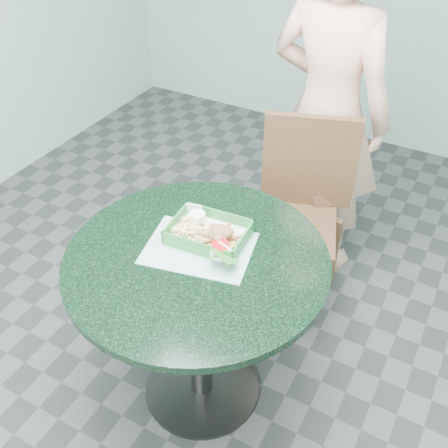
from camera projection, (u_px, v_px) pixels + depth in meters
The scene contains 10 objects.
floor at pixel (202, 387), 2.28m from camera, with size 4.00×5.00×0.02m, color #303335.
cafe_table at pixel (198, 295), 1.92m from camera, with size 0.92×0.92×0.75m.
dining_chair at pixel (297, 203), 2.44m from camera, with size 0.43×0.43×0.93m.
diner_person at pixel (331, 90), 2.38m from camera, with size 0.71×0.46×1.94m, color #EDAD94.
placemat at pixel (199, 252), 1.85m from camera, with size 0.37×0.28×0.00m, color #82B6B0.
food_basket at pixel (209, 239), 1.88m from camera, with size 0.27×0.20×0.05m.
crab_sandwich at pixel (218, 240), 1.82m from camera, with size 0.13×0.13×0.07m.
fries_pile at pixel (193, 231), 1.88m from camera, with size 0.10×0.11×0.04m, color #F1CE83, non-canonical shape.
sauce_ramekin at pixel (199, 220), 1.91m from camera, with size 0.06×0.06×0.03m.
garnish_cup at pixel (219, 256), 1.77m from camera, with size 0.11×0.11×0.04m.
Camera 1 is at (0.73, -1.13, 1.98)m, focal length 42.00 mm.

